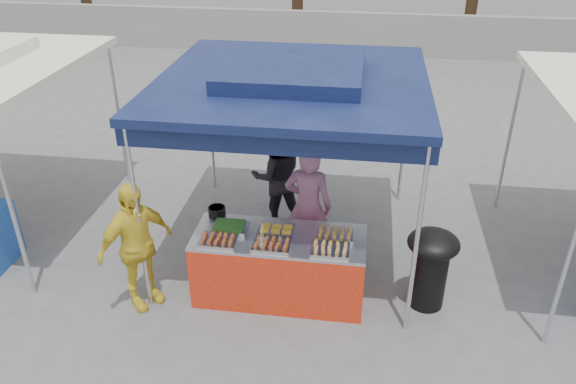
# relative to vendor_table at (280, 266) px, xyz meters

# --- Properties ---
(ground_plane) EXTENTS (80.00, 80.00, 0.00)m
(ground_plane) POSITION_rel_vendor_table_xyz_m (0.00, 0.10, -0.43)
(ground_plane) COLOR #5A5A5C
(back_wall) EXTENTS (40.00, 0.25, 1.20)m
(back_wall) POSITION_rel_vendor_table_xyz_m (0.00, 11.10, 0.17)
(back_wall) COLOR gray
(back_wall) RESTS_ON ground_plane
(main_canopy) EXTENTS (3.20, 3.20, 2.57)m
(main_canopy) POSITION_rel_vendor_table_xyz_m (0.00, 1.07, 1.94)
(main_canopy) COLOR #BBBBC3
(main_canopy) RESTS_ON ground_plane
(vendor_table) EXTENTS (2.00, 0.80, 0.85)m
(vendor_table) POSITION_rel_vendor_table_xyz_m (0.00, 0.00, 0.00)
(vendor_table) COLOR red
(vendor_table) RESTS_ON ground_plane
(food_tray_fl) EXTENTS (0.42, 0.30, 0.07)m
(food_tray_fl) POSITION_rel_vendor_table_xyz_m (-0.66, -0.24, 0.46)
(food_tray_fl) COLOR silver
(food_tray_fl) RESTS_ON vendor_table
(food_tray_fm) EXTENTS (0.42, 0.30, 0.07)m
(food_tray_fm) POSITION_rel_vendor_table_xyz_m (-0.05, -0.24, 0.46)
(food_tray_fm) COLOR silver
(food_tray_fm) RESTS_ON vendor_table
(food_tray_fr) EXTENTS (0.42, 0.30, 0.07)m
(food_tray_fr) POSITION_rel_vendor_table_xyz_m (0.60, -0.24, 0.46)
(food_tray_fr) COLOR silver
(food_tray_fr) RESTS_ON vendor_table
(food_tray_bl) EXTENTS (0.42, 0.30, 0.07)m
(food_tray_bl) POSITION_rel_vendor_table_xyz_m (-0.61, 0.06, 0.46)
(food_tray_bl) COLOR silver
(food_tray_bl) RESTS_ON vendor_table
(food_tray_bm) EXTENTS (0.42, 0.30, 0.07)m
(food_tray_bm) POSITION_rel_vendor_table_xyz_m (-0.05, 0.07, 0.46)
(food_tray_bm) COLOR silver
(food_tray_bm) RESTS_ON vendor_table
(food_tray_br) EXTENTS (0.42, 0.30, 0.07)m
(food_tray_br) POSITION_rel_vendor_table_xyz_m (0.63, 0.07, 0.46)
(food_tray_br) COLOR silver
(food_tray_br) RESTS_ON vendor_table
(cooking_pot) EXTENTS (0.21, 0.21, 0.12)m
(cooking_pot) POSITION_rel_vendor_table_xyz_m (-0.82, 0.34, 0.49)
(cooking_pot) COLOR black
(cooking_pot) RESTS_ON vendor_table
(skewer_cup) EXTENTS (0.08, 0.08, 0.10)m
(skewer_cup) POSITION_rel_vendor_table_xyz_m (-0.16, -0.22, 0.47)
(skewer_cup) COLOR #BBBBC3
(skewer_cup) RESTS_ON vendor_table
(wok_burner) EXTENTS (0.59, 0.59, 1.00)m
(wok_burner) POSITION_rel_vendor_table_xyz_m (1.75, 0.09, 0.17)
(wok_burner) COLOR black
(wok_burner) RESTS_ON ground_plane
(crate_left) EXTENTS (0.50, 0.35, 0.30)m
(crate_left) POSITION_rel_vendor_table_xyz_m (-0.53, 0.56, -0.27)
(crate_left) COLOR #1432A2
(crate_left) RESTS_ON ground_plane
(crate_right) EXTENTS (0.47, 0.33, 0.28)m
(crate_right) POSITION_rel_vendor_table_xyz_m (0.21, 0.51, -0.28)
(crate_right) COLOR #1432A2
(crate_right) RESTS_ON ground_plane
(crate_stacked) EXTENTS (0.47, 0.33, 0.28)m
(crate_stacked) POSITION_rel_vendor_table_xyz_m (0.21, 0.51, 0.00)
(crate_stacked) COLOR #1432A2
(crate_stacked) RESTS_ON crate_right
(vendor_woman) EXTENTS (0.65, 0.46, 1.68)m
(vendor_woman) POSITION_rel_vendor_table_xyz_m (0.25, 0.74, 0.41)
(vendor_woman) COLOR #89577D
(vendor_woman) RESTS_ON ground_plane
(helper_man) EXTENTS (0.89, 0.78, 1.54)m
(helper_man) POSITION_rel_vendor_table_xyz_m (-0.29, 1.64, 0.34)
(helper_man) COLOR black
(helper_man) RESTS_ON ground_plane
(customer_person) EXTENTS (0.88, 0.99, 1.61)m
(customer_person) POSITION_rel_vendor_table_xyz_m (-1.59, -0.37, 0.38)
(customer_person) COLOR yellow
(customer_person) RESTS_ON ground_plane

